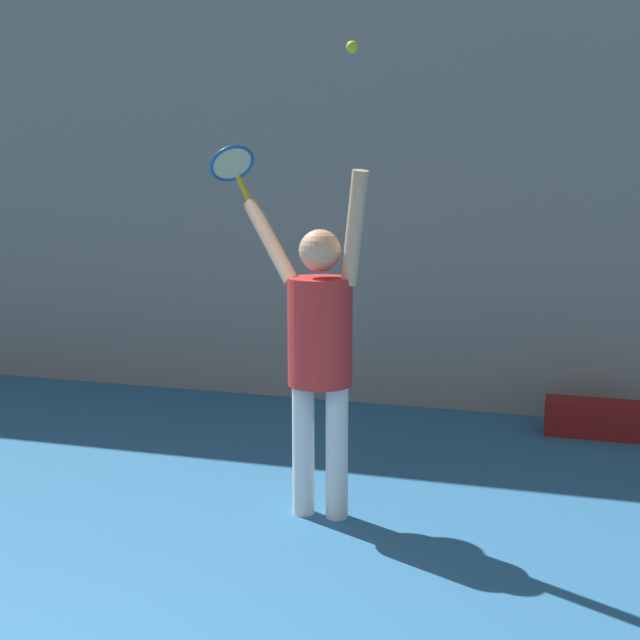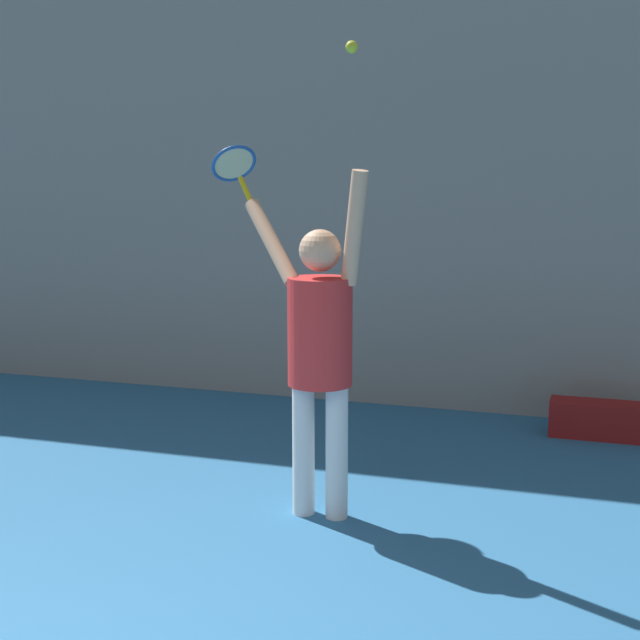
{
  "view_description": "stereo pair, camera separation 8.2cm",
  "coord_description": "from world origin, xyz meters",
  "px_view_note": "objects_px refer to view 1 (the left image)",
  "views": [
    {
      "loc": [
        2.13,
        -1.85,
        1.99
      ],
      "look_at": [
        0.67,
        2.91,
        1.16
      ],
      "focal_mm": 50.0,
      "sensor_mm": 36.0,
      "label": 1
    },
    {
      "loc": [
        2.2,
        -1.82,
        1.99
      ],
      "look_at": [
        0.67,
        2.91,
        1.16
      ],
      "focal_mm": 50.0,
      "sensor_mm": 36.0,
      "label": 2
    }
  ],
  "objects_px": {
    "tennis_player": "(319,340)",
    "equipment_bag": "(595,418)",
    "tennis_ball": "(352,47)",
    "tennis_racket": "(233,166)"
  },
  "relations": [
    {
      "from": "tennis_player",
      "to": "tennis_racket",
      "type": "relative_size",
      "value": 5.1
    },
    {
      "from": "tennis_player",
      "to": "tennis_racket",
      "type": "distance_m",
      "value": 1.3
    },
    {
      "from": "tennis_ball",
      "to": "equipment_bag",
      "type": "height_order",
      "value": "tennis_ball"
    },
    {
      "from": "tennis_racket",
      "to": "tennis_ball",
      "type": "height_order",
      "value": "tennis_ball"
    },
    {
      "from": "tennis_ball",
      "to": "equipment_bag",
      "type": "distance_m",
      "value": 3.6
    },
    {
      "from": "tennis_racket",
      "to": "equipment_bag",
      "type": "relative_size",
      "value": 0.54
    },
    {
      "from": "tennis_player",
      "to": "tennis_ball",
      "type": "distance_m",
      "value": 1.61
    },
    {
      "from": "tennis_player",
      "to": "equipment_bag",
      "type": "bearing_deg",
      "value": 54.18
    },
    {
      "from": "tennis_player",
      "to": "tennis_racket",
      "type": "height_order",
      "value": "tennis_racket"
    },
    {
      "from": "tennis_ball",
      "to": "equipment_bag",
      "type": "xyz_separation_m",
      "value": [
        1.34,
        2.22,
        -2.5
      ]
    }
  ]
}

